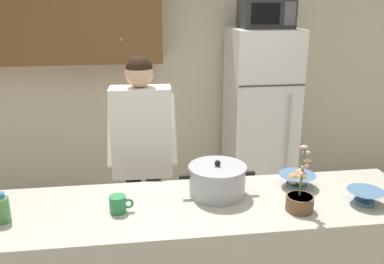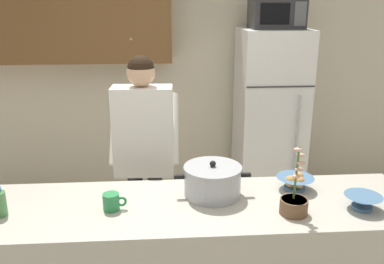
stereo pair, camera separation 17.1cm
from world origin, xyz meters
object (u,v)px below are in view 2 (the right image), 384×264
(potted_orchid, at_px, (294,203))
(empty_bowl, at_px, (363,201))
(coffee_mug, at_px, (112,202))
(microwave, at_px, (276,13))
(person_near_pot, at_px, (144,142))
(bread_bowl, at_px, (295,182))
(cooking_pot, at_px, (213,181))
(refrigerator, at_px, (269,118))

(potted_orchid, bearing_deg, empty_bowl, 3.56)
(coffee_mug, bearing_deg, microwave, 53.86)
(person_near_pot, height_order, empty_bowl, person_near_pot)
(microwave, distance_m, empty_bowl, 2.16)
(microwave, xyz_separation_m, bread_bowl, (-0.28, -1.68, -0.93))
(microwave, height_order, cooking_pot, microwave)
(cooking_pot, distance_m, bread_bowl, 0.51)
(cooking_pot, bearing_deg, coffee_mug, -166.35)
(person_near_pot, xyz_separation_m, cooking_pot, (0.42, -0.63, -0.03))
(coffee_mug, bearing_deg, potted_orchid, -6.56)
(bread_bowl, relative_size, empty_bowl, 1.11)
(potted_orchid, bearing_deg, refrigerator, 79.26)
(refrigerator, height_order, empty_bowl, refrigerator)
(coffee_mug, relative_size, bread_bowl, 0.58)
(microwave, bearing_deg, cooking_pot, -114.59)
(refrigerator, xyz_separation_m, potted_orchid, (-0.38, -1.99, 0.10))
(microwave, bearing_deg, potted_orchid, -100.86)
(refrigerator, relative_size, coffee_mug, 13.42)
(microwave, xyz_separation_m, empty_bowl, (0.02, -1.95, -0.93))
(person_near_pot, xyz_separation_m, bread_bowl, (0.93, -0.59, -0.07))
(coffee_mug, relative_size, empty_bowl, 0.64)
(coffee_mug, xyz_separation_m, bread_bowl, (1.08, 0.18, 0.00))
(microwave, bearing_deg, coffee_mug, -126.14)
(refrigerator, height_order, microwave, microwave)
(microwave, relative_size, cooking_pot, 1.07)
(person_near_pot, relative_size, bread_bowl, 7.34)
(coffee_mug, distance_m, empty_bowl, 1.38)
(microwave, relative_size, bread_bowl, 2.12)
(microwave, xyz_separation_m, coffee_mug, (-1.36, -1.86, -0.93))
(empty_bowl, bearing_deg, microwave, 90.44)
(microwave, distance_m, coffee_mug, 2.48)
(bread_bowl, xyz_separation_m, empty_bowl, (0.30, -0.26, -0.00))
(microwave, height_order, person_near_pot, microwave)
(refrigerator, height_order, bread_bowl, refrigerator)
(person_near_pot, bearing_deg, potted_orchid, -46.46)
(refrigerator, xyz_separation_m, person_near_pot, (-1.21, -1.12, 0.16))
(microwave, distance_m, potted_orchid, 2.21)
(coffee_mug, xyz_separation_m, empty_bowl, (1.37, -0.09, -0.00))
(cooking_pot, relative_size, coffee_mug, 3.43)
(bread_bowl, height_order, empty_bowl, bread_bowl)
(microwave, xyz_separation_m, potted_orchid, (-0.38, -1.97, -0.91))
(refrigerator, distance_m, microwave, 1.02)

